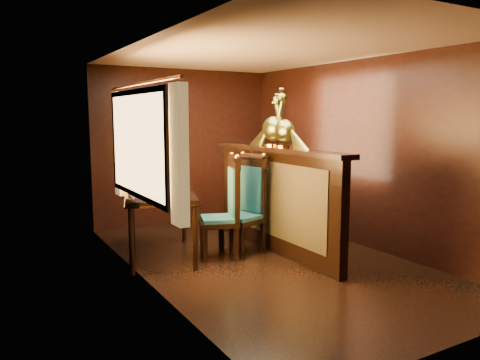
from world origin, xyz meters
The scene contains 8 objects.
ground centered at (0.00, 0.00, 0.00)m, with size 5.00×5.00×0.00m, color black.
room_shell centered at (-0.09, 0.02, 1.58)m, with size 3.04×5.04×2.52m.
partition centered at (0.32, 0.30, 0.71)m, with size 0.26×2.70×1.36m.
dining_table centered at (-1.05, 0.81, 0.75)m, with size 1.22×1.58×1.02m.
chair_left centered at (0.02, 0.45, 0.67)m, with size 0.57×0.59×1.29m.
chair_right centered at (-0.32, 0.39, 0.68)m, with size 0.60×0.61×1.30m.
peacock_left centered at (0.33, 0.13, 1.70)m, with size 0.21×0.56×0.67m, color #18482C, non-canonical shape.
peacock_right centered at (0.33, 0.37, 1.73)m, with size 0.23×0.62×0.74m, color #18482C, non-canonical shape.
Camera 1 is at (-3.03, -4.61, 1.76)m, focal length 35.00 mm.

